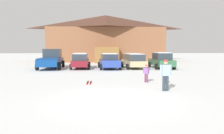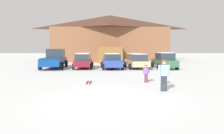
# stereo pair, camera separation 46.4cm
# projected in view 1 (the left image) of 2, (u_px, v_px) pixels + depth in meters

# --- Properties ---
(ground) EXTENTS (160.00, 160.00, 0.00)m
(ground) POSITION_uv_depth(u_px,v_px,m) (112.00, 100.00, 9.56)
(ground) COLOR silver
(ski_lodge) EXTENTS (19.28, 10.60, 7.79)m
(ski_lodge) POSITION_uv_depth(u_px,v_px,m) (106.00, 38.00, 37.42)
(ski_lodge) COLOR brown
(ski_lodge) RESTS_ON ground
(parked_maroon_van) EXTENTS (2.19, 4.71, 1.69)m
(parked_maroon_van) POSITION_uv_depth(u_px,v_px,m) (81.00, 60.00, 24.06)
(parked_maroon_van) COLOR maroon
(parked_maroon_van) RESTS_ON ground
(parked_blue_hatchback) EXTENTS (2.53, 4.80, 1.68)m
(parked_blue_hatchback) POSITION_uv_depth(u_px,v_px,m) (109.00, 61.00, 23.71)
(parked_blue_hatchback) COLOR #2E48A5
(parked_blue_hatchback) RESTS_ON ground
(parked_beige_suv) EXTENTS (2.56, 4.89, 1.65)m
(parked_beige_suv) POSITION_uv_depth(u_px,v_px,m) (134.00, 60.00, 24.23)
(parked_beige_suv) COLOR tan
(parked_beige_suv) RESTS_ON ground
(parked_green_coupe) EXTENTS (2.27, 4.77, 1.77)m
(parked_green_coupe) POSITION_uv_depth(u_px,v_px,m) (161.00, 60.00, 24.24)
(parked_green_coupe) COLOR #346845
(parked_green_coupe) RESTS_ON ground
(pickup_truck) EXTENTS (2.77, 5.91, 2.15)m
(pickup_truck) POSITION_uv_depth(u_px,v_px,m) (51.00, 59.00, 24.19)
(pickup_truck) COLOR navy
(pickup_truck) RESTS_ON ground
(skier_child_in_purple_jacket) EXTENTS (0.38, 0.29, 1.16)m
(skier_child_in_purple_jacket) POSITION_uv_depth(u_px,v_px,m) (146.00, 73.00, 14.43)
(skier_child_in_purple_jacket) COLOR #723256
(skier_child_in_purple_jacket) RESTS_ON ground
(skier_adult_in_blue_parka) EXTENTS (0.62, 0.25, 1.67)m
(skier_adult_in_blue_parka) POSITION_uv_depth(u_px,v_px,m) (166.00, 73.00, 11.56)
(skier_adult_in_blue_parka) COLOR #2C3B47
(skier_adult_in_blue_parka) RESTS_ON ground
(skier_child_in_orange_jacket) EXTENTS (0.25, 0.31, 0.99)m
(skier_child_in_orange_jacket) POSITION_uv_depth(u_px,v_px,m) (165.00, 76.00, 13.66)
(skier_child_in_orange_jacket) COLOR #792C5C
(skier_child_in_orange_jacket) RESTS_ON ground
(pair_of_skis) EXTENTS (0.29, 1.52, 0.08)m
(pair_of_skis) POSITION_uv_depth(u_px,v_px,m) (89.00, 83.00, 14.29)
(pair_of_skis) COLOR red
(pair_of_skis) RESTS_ON ground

